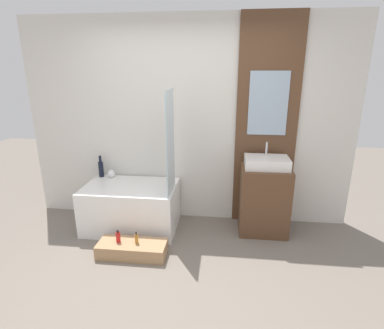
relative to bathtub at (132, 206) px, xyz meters
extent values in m
plane|color=slate|center=(0.66, -1.16, -0.29)|extent=(12.00, 12.00, 0.00)
cube|color=silver|center=(0.66, 0.42, 1.01)|extent=(4.20, 0.06, 2.60)
cube|color=brown|center=(1.66, 0.37, 1.01)|extent=(0.75, 0.03, 2.60)
cube|color=#9EB2C6|center=(1.66, 0.35, 1.28)|extent=(0.46, 0.01, 0.76)
cube|color=white|center=(0.00, 0.00, 0.00)|extent=(1.15, 0.74, 0.57)
cube|color=silver|center=(0.00, 0.00, 0.28)|extent=(0.89, 0.52, 0.01)
cube|color=silver|center=(0.54, -0.12, 0.88)|extent=(0.01, 0.45, 1.18)
cube|color=#A87F56|center=(0.19, -0.62, -0.21)|extent=(0.75, 0.30, 0.15)
cube|color=brown|center=(1.66, 0.11, 0.13)|extent=(0.58, 0.49, 0.84)
cube|color=white|center=(1.66, 0.11, 0.61)|extent=(0.52, 0.36, 0.13)
cylinder|color=silver|center=(1.66, 0.20, 0.76)|extent=(0.02, 0.02, 0.16)
cylinder|color=black|center=(-0.49, 0.29, 0.39)|extent=(0.06, 0.06, 0.20)
cylinder|color=black|center=(-0.49, 0.29, 0.53)|extent=(0.04, 0.04, 0.09)
sphere|color=white|center=(-0.35, 0.27, 0.34)|extent=(0.10, 0.10, 0.10)
cylinder|color=red|center=(0.04, -0.62, -0.08)|extent=(0.05, 0.05, 0.12)
cylinder|color=black|center=(0.04, -0.62, 0.00)|extent=(0.03, 0.03, 0.03)
cylinder|color=#B2752D|center=(0.24, -0.62, -0.08)|extent=(0.04, 0.04, 0.11)
cylinder|color=black|center=(0.24, -0.62, -0.01)|extent=(0.02, 0.02, 0.02)
camera|label=1|loc=(1.16, -3.38, 1.65)|focal=28.00mm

